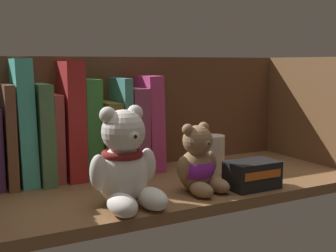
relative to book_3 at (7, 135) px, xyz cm
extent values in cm
cube|color=brown|center=(27.39, -13.02, -10.62)|extent=(75.72, 30.71, 2.00)
cube|color=brown|center=(27.39, 2.94, 1.57)|extent=(78.12, 1.20, 26.37)
cube|color=brown|center=(66.05, -13.02, 1.57)|extent=(1.60, 33.11, 26.37)
cube|color=brown|center=(0.00, 0.00, 0.00)|extent=(1.82, 12.81, 19.24)
cube|color=#4CC2B3|center=(2.90, 0.00, 2.33)|extent=(3.61, 11.35, 23.96)
cube|color=#497248|center=(6.23, 0.00, -0.03)|extent=(2.86, 13.84, 19.21)
cube|color=#BA4747|center=(8.87, 0.00, -1.08)|extent=(1.75, 10.12, 17.08)
cube|color=#A62323|center=(11.95, 0.00, 2.09)|extent=(3.52, 12.10, 23.41)
cube|color=#398938|center=(15.81, 0.00, 0.32)|extent=(3.32, 9.61, 19.87)
cube|color=brown|center=(19.39, 0.00, -2.01)|extent=(2.94, 13.99, 15.22)
cube|color=teal|center=(22.18, 0.00, 0.39)|extent=(1.87, 13.54, 20.03)
cube|color=#8D4165|center=(25.30, 0.00, -0.67)|extent=(3.58, 12.68, 17.89)
cube|color=#C53E7F|center=(29.16, 0.00, 0.56)|extent=(3.86, 11.22, 20.45)
ellipsoid|color=white|center=(14.58, -21.57, -4.65)|extent=(8.44, 7.75, 9.93)
sphere|color=white|center=(14.64, -22.06, 2.65)|extent=(7.06, 7.06, 7.06)
sphere|color=white|center=(12.12, -21.88, 5.41)|extent=(2.65, 2.65, 2.65)
sphere|color=white|center=(17.03, -21.26, 5.41)|extent=(2.65, 2.65, 2.65)
sphere|color=white|center=(14.95, -24.55, 2.23)|extent=(2.65, 2.65, 2.65)
sphere|color=black|center=(15.07, -25.47, 2.30)|extent=(0.93, 0.93, 0.93)
ellipsoid|color=white|center=(12.46, -26.60, -7.85)|extent=(4.77, 7.07, 3.53)
ellipsoid|color=white|center=(17.88, -25.91, -7.85)|extent=(4.77, 7.07, 3.53)
ellipsoid|color=white|center=(10.20, -22.62, -3.41)|extent=(3.21, 3.21, 5.74)
ellipsoid|color=white|center=(19.07, -21.51, -3.41)|extent=(3.21, 3.21, 5.74)
torus|color=maroon|center=(14.58, -21.57, -1.08)|extent=(6.78, 6.78, 1.27)
ellipsoid|color=#93704C|center=(29.38, -20.16, -5.82)|extent=(6.46, 5.92, 7.59)
sphere|color=#93704C|center=(29.46, -20.53, -0.23)|extent=(5.40, 5.40, 5.40)
sphere|color=#93704C|center=(27.53, -20.57, 1.87)|extent=(2.03, 2.03, 2.03)
sphere|color=#93704C|center=(31.23, -19.75, 1.87)|extent=(2.03, 2.03, 2.03)
sphere|color=#9B754E|center=(29.87, -22.40, -0.56)|extent=(2.03, 2.03, 2.03)
sphere|color=black|center=(30.03, -23.09, -0.50)|extent=(0.71, 0.71, 0.71)
ellipsoid|color=#93704C|center=(28.12, -24.13, -8.27)|extent=(4.06, 5.60, 2.70)
ellipsoid|color=#93704C|center=(32.20, -23.23, -8.27)|extent=(4.06, 5.60, 2.70)
ellipsoid|color=#93704C|center=(26.12, -21.27, -4.87)|extent=(2.62, 2.62, 4.39)
ellipsoid|color=#93704C|center=(32.80, -19.79, -4.87)|extent=(2.62, 2.62, 4.39)
ellipsoid|color=purple|center=(29.38, -20.16, -5.63)|extent=(6.99, 6.46, 5.32)
cylinder|color=silver|center=(39.66, -10.27, -5.65)|extent=(4.99, 4.99, 7.94)
cube|color=black|center=(39.51, -23.62, -7.07)|extent=(9.50, 6.02, 5.09)
cube|color=orange|center=(39.51, -26.71, -6.44)|extent=(8.08, 0.16, 1.42)
camera|label=1|loc=(-11.24, -86.28, 13.51)|focal=46.89mm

